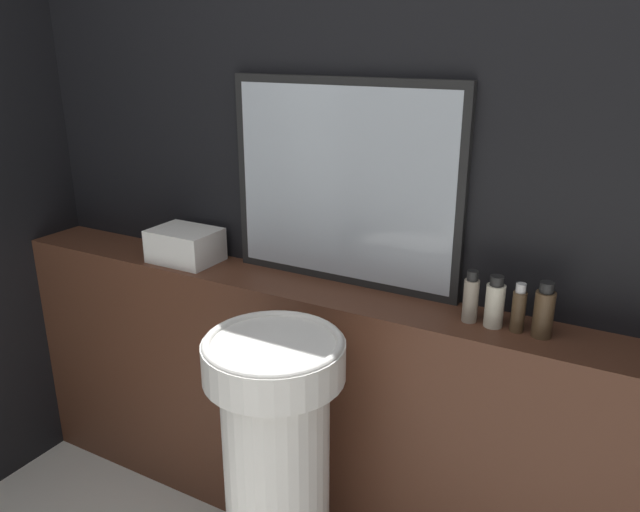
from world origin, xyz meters
TOP-DOWN VIEW (x-y plane):
  - wall_back at (0.00, 1.71)m, footprint 8.00×0.06m
  - vanity_counter at (0.00, 1.57)m, footprint 2.56×0.23m
  - pedestal_sink at (0.02, 1.20)m, footprint 0.38×0.38m
  - mirror at (-0.02, 1.66)m, footprint 0.78×0.03m
  - towel_stack at (-0.59, 1.57)m, footprint 0.23×0.17m
  - shampoo_bottle at (0.43, 1.57)m, footprint 0.04×0.04m
  - conditioner_bottle at (0.50, 1.57)m, footprint 0.05×0.05m
  - lotion_bottle at (0.56, 1.57)m, footprint 0.04×0.04m
  - body_wash_bottle at (0.63, 1.57)m, footprint 0.05×0.05m

SIDE VIEW (x-z plane):
  - vanity_counter at x=0.00m, z-range 0.00..0.93m
  - pedestal_sink at x=0.02m, z-range 0.04..0.97m
  - towel_stack at x=-0.59m, z-range 0.93..1.05m
  - lotion_bottle at x=0.56m, z-range 0.92..1.06m
  - conditioner_bottle at x=0.50m, z-range 0.92..1.07m
  - shampoo_bottle at x=0.43m, z-range 0.92..1.07m
  - body_wash_bottle at x=0.63m, z-range 0.92..1.08m
  - wall_back at x=0.00m, z-range 0.00..2.50m
  - mirror at x=-0.02m, z-range 0.93..1.57m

